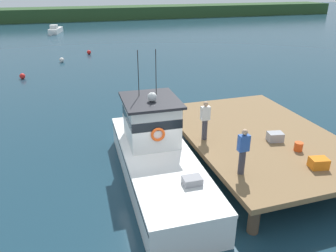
% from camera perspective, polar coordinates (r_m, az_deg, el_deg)
% --- Properties ---
extents(ground_plane, '(200.00, 200.00, 0.00)m').
position_cam_1_polar(ground_plane, '(13.36, -3.06, -8.55)').
color(ground_plane, '#193847').
extents(dock, '(6.00, 9.00, 1.20)m').
position_cam_1_polar(dock, '(14.62, 15.37, -1.66)').
color(dock, '#4C3D2D').
rests_on(dock, ground).
extents(main_fishing_boat, '(2.81, 9.86, 4.80)m').
position_cam_1_polar(main_fishing_boat, '(12.92, -2.23, -4.57)').
color(main_fishing_boat, white).
rests_on(main_fishing_boat, ground).
extents(crate_stack_near_edge, '(0.67, 0.55, 0.36)m').
position_cam_1_polar(crate_stack_near_edge, '(13.99, 18.10, -1.79)').
color(crate_stack_near_edge, '#9E9EA3').
rests_on(crate_stack_near_edge, dock).
extents(crate_stack_mid_dock, '(0.67, 0.55, 0.37)m').
position_cam_1_polar(crate_stack_mid_dock, '(12.56, 24.68, -5.87)').
color(crate_stack_mid_dock, orange).
rests_on(crate_stack_mid_dock, dock).
extents(bait_bucket, '(0.32, 0.32, 0.34)m').
position_cam_1_polar(bait_bucket, '(13.50, 21.71, -3.34)').
color(bait_bucket, '#E04C19').
rests_on(bait_bucket, dock).
extents(deckhand_by_the_boat, '(0.36, 0.22, 1.63)m').
position_cam_1_polar(deckhand_by_the_boat, '(13.26, 6.45, 1.09)').
color(deckhand_by_the_boat, '#383842').
rests_on(deckhand_by_the_boat, dock).
extents(deckhand_further_back, '(0.36, 0.22, 1.63)m').
position_cam_1_polar(deckhand_further_back, '(11.07, 12.88, -4.19)').
color(deckhand_further_back, '#383842').
rests_on(deckhand_further_back, dock).
extents(moored_boat_far_right, '(2.22, 5.03, 1.26)m').
position_cam_1_polar(moored_boat_far_right, '(54.44, -19.02, 15.44)').
color(moored_boat_far_right, white).
rests_on(moored_boat_far_right, ground).
extents(mooring_buoy_channel_marker, '(0.44, 0.44, 0.44)m').
position_cam_1_polar(mooring_buoy_channel_marker, '(37.06, -13.56, 12.35)').
color(mooring_buoy_channel_marker, red).
rests_on(mooring_buoy_channel_marker, ground).
extents(mooring_buoy_outer, '(0.44, 0.44, 0.44)m').
position_cam_1_polar(mooring_buoy_outer, '(29.02, -23.96, 7.92)').
color(mooring_buoy_outer, red).
rests_on(mooring_buoy_outer, ground).
extents(mooring_buoy_inshore, '(0.46, 0.46, 0.46)m').
position_cam_1_polar(mooring_buoy_inshore, '(33.87, -17.97, 10.85)').
color(mooring_buoy_inshore, silver).
rests_on(mooring_buoy_inshore, ground).
extents(far_shoreline, '(120.00, 8.00, 2.40)m').
position_cam_1_polar(far_shoreline, '(73.26, -16.17, 18.22)').
color(far_shoreline, '#284723').
rests_on(far_shoreline, ground).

